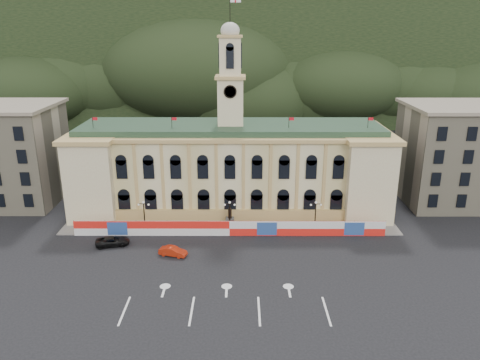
{
  "coord_description": "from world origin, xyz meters",
  "views": [
    {
      "loc": [
        1.86,
        -53.75,
        32.11
      ],
      "look_at": [
        1.68,
        18.0,
        8.45
      ],
      "focal_mm": 35.0,
      "sensor_mm": 36.0,
      "label": 1
    }
  ],
  "objects_px": {
    "black_suv": "(113,241)",
    "lamp_center": "(230,213)",
    "red_sedan": "(173,251)",
    "statue": "(230,221)"
  },
  "relations": [
    {
      "from": "red_sedan",
      "to": "black_suv",
      "type": "bearing_deg",
      "value": 87.69
    },
    {
      "from": "red_sedan",
      "to": "lamp_center",
      "type": "bearing_deg",
      "value": -25.68
    },
    {
      "from": "statue",
      "to": "red_sedan",
      "type": "relative_size",
      "value": 0.85
    },
    {
      "from": "black_suv",
      "to": "lamp_center",
      "type": "bearing_deg",
      "value": -85.58
    },
    {
      "from": "lamp_center",
      "to": "red_sedan",
      "type": "xyz_separation_m",
      "value": [
        -8.14,
        -8.96,
        -2.39
      ]
    },
    {
      "from": "lamp_center",
      "to": "red_sedan",
      "type": "height_order",
      "value": "lamp_center"
    },
    {
      "from": "statue",
      "to": "lamp_center",
      "type": "relative_size",
      "value": 0.72
    },
    {
      "from": "statue",
      "to": "black_suv",
      "type": "xyz_separation_m",
      "value": [
        -17.87,
        -6.63,
        -0.47
      ]
    },
    {
      "from": "statue",
      "to": "lamp_center",
      "type": "bearing_deg",
      "value": -90.0
    },
    {
      "from": "lamp_center",
      "to": "black_suv",
      "type": "bearing_deg",
      "value": -162.52
    }
  ]
}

